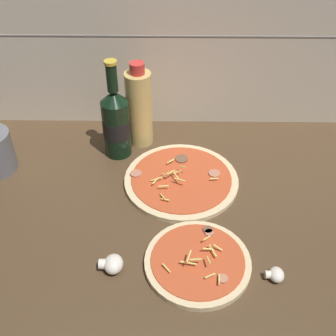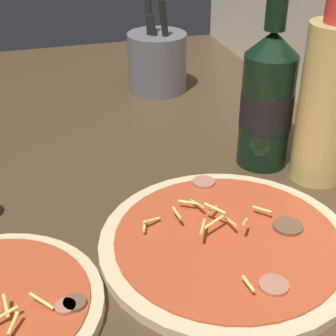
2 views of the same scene
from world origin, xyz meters
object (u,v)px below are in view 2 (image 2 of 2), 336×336
at_px(pizza_far, 227,243).
at_px(utensil_crock, 157,61).
at_px(beer_bottle, 267,98).
at_px(oil_bottle, 326,102).

bearing_deg(pizza_far, utensil_crock, 174.27).
relative_size(beer_bottle, oil_bottle, 1.13).
relative_size(oil_bottle, utensil_crock, 1.34).
distance_m(pizza_far, beer_bottle, 0.23).
distance_m(pizza_far, oil_bottle, 0.24).
height_order(oil_bottle, utensil_crock, oil_bottle).
bearing_deg(oil_bottle, beer_bottle, -136.88).
bearing_deg(utensil_crock, beer_bottle, 12.89).
bearing_deg(beer_bottle, utensil_crock, -167.11).
bearing_deg(pizza_far, beer_bottle, 144.78).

